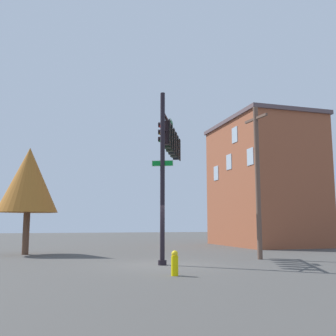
{
  "coord_description": "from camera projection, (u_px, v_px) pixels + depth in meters",
  "views": [
    {
      "loc": [
        -16.26,
        4.51,
        1.73
      ],
      "look_at": [
        0.19,
        -0.3,
        4.15
      ],
      "focal_mm": 42.02,
      "sensor_mm": 36.0,
      "label": 1
    }
  ],
  "objects": [
    {
      "name": "ground_plane",
      "position": [
        162.0,
        265.0,
        16.47
      ],
      "size": [
        120.0,
        120.0,
        0.0
      ],
      "primitive_type": "plane",
      "color": "#474542"
    },
    {
      "name": "signal_pole_assembly",
      "position": [
        169.0,
        148.0,
        19.56
      ],
      "size": [
        5.31,
        2.83,
        7.5
      ],
      "color": "black",
      "rests_on": "ground_plane"
    },
    {
      "name": "utility_pole",
      "position": [
        258.0,
        178.0,
        19.66
      ],
      "size": [
        1.8,
        0.33,
        7.65
      ],
      "color": "brown",
      "rests_on": "ground_plane"
    },
    {
      "name": "fire_hydrant",
      "position": [
        175.0,
        263.0,
        13.15
      ],
      "size": [
        0.33,
        0.24,
        0.83
      ],
      "color": "yellow",
      "rests_on": "ground_plane"
    },
    {
      "name": "tree_near",
      "position": [
        29.0,
        180.0,
        22.59
      ],
      "size": [
        3.37,
        3.37,
        6.1
      ],
      "color": "brown",
      "rests_on": "ground_plane"
    },
    {
      "name": "brick_building",
      "position": [
        264.0,
        182.0,
        31.63
      ],
      "size": [
        9.26,
        6.54,
        10.0
      ],
      "color": "#964F33",
      "rests_on": "ground_plane"
    }
  ]
}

